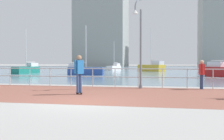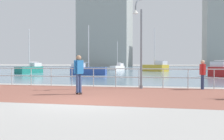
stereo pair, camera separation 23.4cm
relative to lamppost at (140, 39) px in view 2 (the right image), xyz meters
name	(u,v)px [view 2 (the right image)]	position (x,y,z in m)	size (l,w,h in m)	color
ground	(154,70)	(-1.52, 34.38, -2.80)	(220.00, 220.00, 0.00)	#ADAAA5
brick_paving	(101,93)	(-1.52, -2.76, -2.80)	(28.00, 7.01, 0.01)	#935647
harbor_water	(157,69)	(-1.52, 45.75, -2.80)	(180.00, 88.00, 0.00)	#6B899E
waterfront_railing	(116,74)	(-1.52, 0.75, -2.02)	(25.25, 0.06, 1.13)	#B2BCC1
lamppost	(140,39)	(0.00, 0.00, 0.00)	(0.54, 0.75, 5.07)	slate
skateboarder	(79,71)	(-2.45, -3.25, -1.70)	(0.40, 0.51, 1.82)	black
bystander	(203,72)	(3.43, 0.40, -1.86)	(0.30, 0.56, 1.62)	navy
sailboat_ivory	(118,67)	(-8.21, 34.40, -2.30)	(2.12, 3.96, 5.32)	white
sailboat_white	(87,70)	(-7.91, 15.07, -2.25)	(4.19, 1.59, 5.77)	#284799
sailboat_red	(30,69)	(-16.76, 17.72, -2.24)	(2.04, 4.35, 5.87)	#197266
sailboat_teal	(155,67)	(-1.00, 29.56, -2.14)	(4.71, 4.49, 6.98)	gold
tower_concrete	(106,3)	(-21.35, 77.90, 19.44)	(17.20, 13.66, 46.16)	#939993
tower_glass	(219,24)	(18.95, 95.42, 13.07)	(10.73, 17.90, 33.42)	#939993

